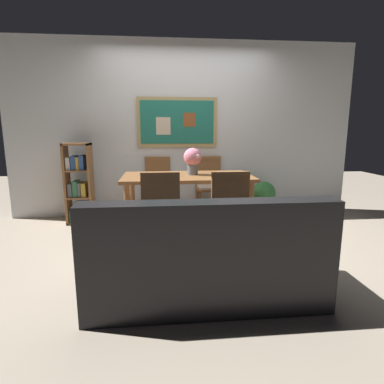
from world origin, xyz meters
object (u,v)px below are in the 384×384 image
dining_chair_far_left (158,182)px  dining_chair_far_right (209,181)px  dining_table (188,183)px  bookshelf (79,187)px  tv_remote (228,174)px  dining_chair_near_right (228,206)px  flower_vase (193,159)px  dining_chair_near_left (161,207)px  leather_couch (204,260)px  potted_ivy (264,197)px

dining_chair_far_left → dining_chair_far_right: bearing=-0.6°
dining_table → dining_chair_far_left: bearing=115.1°
bookshelf → tv_remote: 2.11m
dining_chair_near_right → flower_vase: 0.97m
dining_chair_near_right → flower_vase: flower_vase is taller
dining_chair_far_left → flower_vase: flower_vase is taller
dining_chair_near_left → leather_couch: size_ratio=0.51×
dining_chair_near_right → dining_table: bearing=114.1°
dining_table → flower_vase: bearing=35.6°
leather_couch → potted_ivy: leather_couch is taller
flower_vase → tv_remote: size_ratio=2.26×
bookshelf → potted_ivy: bookshelf is taller
dining_table → dining_chair_near_left: bearing=-114.1°
leather_couch → tv_remote: 1.71m
dining_chair_far_right → dining_chair_near_right: 1.59m
dining_table → flower_vase: size_ratio=4.78×
dining_chair_far_right → dining_chair_near_right: size_ratio=1.00×
dining_chair_far_right → tv_remote: (0.11, -0.85, 0.23)m
dining_table → tv_remote: bearing=-5.3°
bookshelf → leather_couch: bearing=-56.3°
dining_chair_far_left → bookshelf: (-1.11, -0.20, -0.01)m
dining_table → potted_ivy: bearing=28.9°
leather_couch → flower_vase: (0.08, 1.66, 0.64)m
bookshelf → dining_chair_near_right: bearing=-37.1°
dining_chair_near_left → tv_remote: (0.85, 0.72, 0.23)m
potted_ivy → tv_remote: tv_remote is taller
dining_chair_near_right → dining_chair_near_left: bearing=178.3°
dining_chair_far_right → potted_ivy: (0.83, -0.12, -0.24)m
dining_table → bookshelf: size_ratio=1.42×
dining_chair_near_right → bookshelf: bearing=142.9°
dining_chair_near_right → potted_ivy: (0.87, 1.46, -0.24)m
dining_chair_far_left → tv_remote: dining_chair_far_left is taller
tv_remote → bookshelf: bearing=162.0°
dining_chair_far_right → bookshelf: 1.89m
dining_chair_far_right → leather_couch: size_ratio=0.51×
dining_chair_far_left → leather_couch: size_ratio=0.51×
dining_table → dining_chair_near_left: (-0.34, -0.77, -0.12)m
tv_remote → dining_table: bearing=174.7°
leather_couch → dining_table: bearing=89.7°
dining_chair_near_left → bookshelf: (-1.14, 1.37, -0.01)m
dining_chair_far_left → flower_vase: size_ratio=2.70×
potted_ivy → flower_vase: flower_vase is taller
tv_remote → leather_couch: bearing=-108.4°
dining_chair_near_right → leather_couch: size_ratio=0.51×
tv_remote → dining_chair_far_left: bearing=136.2°
potted_ivy → tv_remote: 1.12m
dining_chair_near_right → tv_remote: (0.16, 0.74, 0.23)m
dining_chair_far_left → tv_remote: (0.89, -0.85, 0.23)m
flower_vase → bookshelf: bearing=160.4°
leather_couch → bookshelf: size_ratio=1.59×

